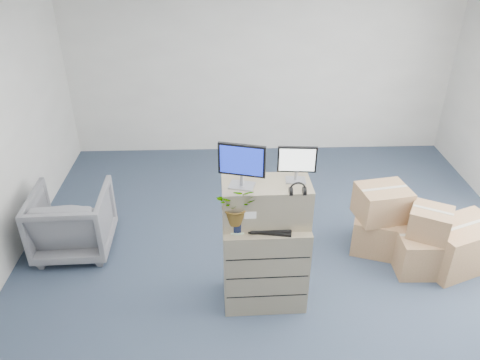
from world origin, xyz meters
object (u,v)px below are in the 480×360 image
(monitor_left, at_px, (242,163))
(monitor_right, at_px, (297,162))
(water_bottle, at_px, (269,208))
(office_chair, at_px, (72,218))
(keyboard, at_px, (269,229))
(potted_plant, at_px, (237,209))
(filing_cabinet_lower, at_px, (265,262))

(monitor_left, bearing_deg, monitor_right, 24.45)
(water_bottle, xyz_separation_m, office_chair, (-2.19, 0.82, -0.63))
(monitor_right, bearing_deg, keyboard, -138.14)
(keyboard, relative_size, potted_plant, 1.04)
(potted_plant, bearing_deg, monitor_left, 61.74)
(monitor_left, xyz_separation_m, keyboard, (0.25, -0.11, -0.63))
(filing_cabinet_lower, xyz_separation_m, monitor_left, (-0.23, -0.00, 1.12))
(monitor_left, xyz_separation_m, water_bottle, (0.27, 0.08, -0.53))
(filing_cabinet_lower, bearing_deg, office_chair, 155.97)
(filing_cabinet_lower, height_order, water_bottle, water_bottle)
(monitor_left, distance_m, potted_plant, 0.43)
(monitor_right, height_order, water_bottle, monitor_right)
(keyboard, height_order, potted_plant, potted_plant)
(monitor_left, relative_size, monitor_right, 1.19)
(monitor_left, height_order, monitor_right, monitor_left)
(filing_cabinet_lower, height_order, monitor_left, monitor_left)
(office_chair, bearing_deg, filing_cabinet_lower, 155.45)
(filing_cabinet_lower, xyz_separation_m, potted_plant, (-0.28, -0.09, 0.70))
(monitor_left, xyz_separation_m, potted_plant, (-0.05, -0.09, -0.42))
(potted_plant, bearing_deg, keyboard, -4.33)
(keyboard, height_order, water_bottle, water_bottle)
(monitor_right, relative_size, water_bottle, 1.58)
(keyboard, xyz_separation_m, office_chair, (-2.17, 1.01, -0.53))
(filing_cabinet_lower, relative_size, monitor_right, 2.70)
(filing_cabinet_lower, xyz_separation_m, monitor_right, (0.27, 0.08, 1.08))
(potted_plant, bearing_deg, office_chair, 152.26)
(keyboard, relative_size, water_bottle, 1.87)
(monitor_right, distance_m, potted_plant, 0.68)
(monitor_right, bearing_deg, potted_plant, -158.59)
(water_bottle, distance_m, office_chair, 2.42)
(potted_plant, height_order, office_chair, potted_plant)
(office_chair, bearing_deg, monitor_left, 153.04)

